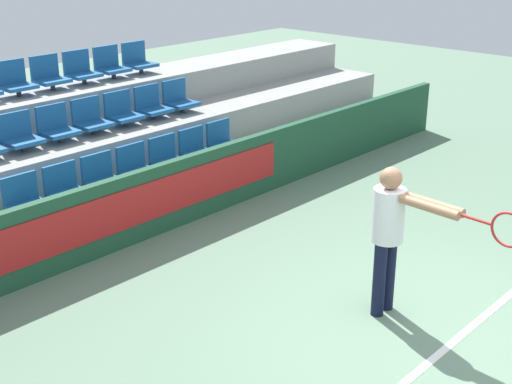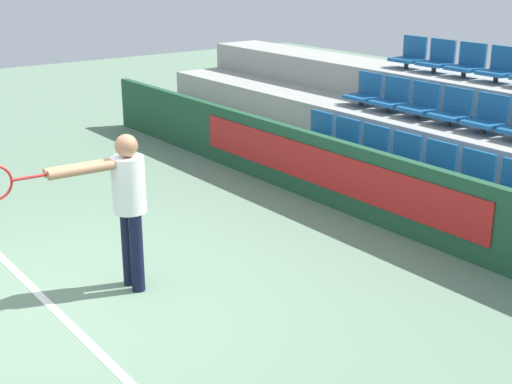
{
  "view_description": "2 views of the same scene",
  "coord_description": "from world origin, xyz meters",
  "px_view_note": "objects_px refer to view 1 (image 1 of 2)",
  "views": [
    {
      "loc": [
        -5.53,
        -2.64,
        3.75
      ],
      "look_at": [
        -0.06,
        2.4,
        0.91
      ],
      "focal_mm": 50.0,
      "sensor_mm": 36.0,
      "label": 1
    },
    {
      "loc": [
        5.91,
        -2.15,
        3.15
      ],
      "look_at": [
        -0.06,
        2.35,
        0.64
      ],
      "focal_mm": 50.0,
      "sensor_mm": 36.0,
      "label": 2
    }
  ],
  "objects_px": {
    "stadium_chair_0": "(25,200)",
    "stadium_chair_9": "(57,127)",
    "stadium_chair_10": "(91,119)",
    "stadium_chair_11": "(122,112)",
    "stadium_chair_13": "(179,99)",
    "stadium_chair_17": "(49,75)",
    "stadium_chair_20": "(138,60)",
    "stadium_chair_12": "(152,105)",
    "stadium_chair_8": "(20,135)",
    "stadium_chair_6": "(223,140)",
    "stadium_chair_3": "(136,166)",
    "stadium_chair_4": "(167,157)",
    "stadium_chair_1": "(65,188)",
    "stadium_chair_19": "(110,65)",
    "stadium_chair_5": "(196,148)",
    "tennis_player": "(394,227)",
    "stadium_chair_18": "(81,70)",
    "stadium_chair_2": "(102,177)",
    "stadium_chair_16": "(15,81)"
  },
  "relations": [
    {
      "from": "stadium_chair_3",
      "to": "stadium_chair_4",
      "type": "xyz_separation_m",
      "value": [
        0.55,
        0.0,
        0.0
      ]
    },
    {
      "from": "stadium_chair_5",
      "to": "stadium_chair_11",
      "type": "relative_size",
      "value": 1.0
    },
    {
      "from": "stadium_chair_6",
      "to": "stadium_chair_11",
      "type": "relative_size",
      "value": 1.0
    },
    {
      "from": "stadium_chair_12",
      "to": "stadium_chair_16",
      "type": "bearing_deg",
      "value": 149.57
    },
    {
      "from": "stadium_chair_13",
      "to": "stadium_chair_17",
      "type": "relative_size",
      "value": 1.0
    },
    {
      "from": "stadium_chair_10",
      "to": "stadium_chair_11",
      "type": "xyz_separation_m",
      "value": [
        0.55,
        0.0,
        0.0
      ]
    },
    {
      "from": "stadium_chair_17",
      "to": "stadium_chair_20",
      "type": "bearing_deg",
      "value": 0.0
    },
    {
      "from": "stadium_chair_11",
      "to": "stadium_chair_8",
      "type": "bearing_deg",
      "value": 180.0
    },
    {
      "from": "stadium_chair_5",
      "to": "stadium_chair_19",
      "type": "bearing_deg",
      "value": 90.0
    },
    {
      "from": "stadium_chair_17",
      "to": "stadium_chair_19",
      "type": "bearing_deg",
      "value": 0.0
    },
    {
      "from": "stadium_chair_8",
      "to": "stadium_chair_20",
      "type": "xyz_separation_m",
      "value": [
        2.73,
        0.96,
        0.48
      ]
    },
    {
      "from": "stadium_chair_8",
      "to": "stadium_chair_0",
      "type": "bearing_deg",
      "value": -119.58
    },
    {
      "from": "stadium_chair_3",
      "to": "stadium_chair_10",
      "type": "relative_size",
      "value": 1.0
    },
    {
      "from": "stadium_chair_8",
      "to": "stadium_chair_12",
      "type": "xyz_separation_m",
      "value": [
        2.19,
        0.0,
        0.0
      ]
    },
    {
      "from": "stadium_chair_13",
      "to": "stadium_chair_5",
      "type": "bearing_deg",
      "value": -119.58
    },
    {
      "from": "stadium_chair_20",
      "to": "tennis_player",
      "type": "height_order",
      "value": "stadium_chair_20"
    },
    {
      "from": "stadium_chair_2",
      "to": "stadium_chair_19",
      "type": "height_order",
      "value": "stadium_chair_19"
    },
    {
      "from": "stadium_chair_6",
      "to": "stadium_chair_8",
      "type": "xyz_separation_m",
      "value": [
        -2.73,
        0.96,
        0.48
      ]
    },
    {
      "from": "stadium_chair_1",
      "to": "tennis_player",
      "type": "bearing_deg",
      "value": -73.96
    },
    {
      "from": "stadium_chair_6",
      "to": "stadium_chair_9",
      "type": "relative_size",
      "value": 1.0
    },
    {
      "from": "stadium_chair_2",
      "to": "stadium_chair_13",
      "type": "relative_size",
      "value": 1.0
    },
    {
      "from": "stadium_chair_6",
      "to": "stadium_chair_8",
      "type": "distance_m",
      "value": 2.94
    },
    {
      "from": "stadium_chair_9",
      "to": "stadium_chair_10",
      "type": "relative_size",
      "value": 1.0
    },
    {
      "from": "stadium_chair_17",
      "to": "stadium_chair_19",
      "type": "relative_size",
      "value": 1.0
    },
    {
      "from": "stadium_chair_2",
      "to": "stadium_chair_8",
      "type": "distance_m",
      "value": 1.21
    },
    {
      "from": "stadium_chair_6",
      "to": "stadium_chair_16",
      "type": "height_order",
      "value": "stadium_chair_16"
    },
    {
      "from": "stadium_chair_9",
      "to": "stadium_chair_10",
      "type": "height_order",
      "value": "same"
    },
    {
      "from": "stadium_chair_10",
      "to": "stadium_chair_16",
      "type": "relative_size",
      "value": 1.0
    },
    {
      "from": "stadium_chair_2",
      "to": "stadium_chair_5",
      "type": "distance_m",
      "value": 1.64
    },
    {
      "from": "stadium_chair_19",
      "to": "stadium_chair_13",
      "type": "bearing_deg",
      "value": -60.42
    },
    {
      "from": "stadium_chair_5",
      "to": "stadium_chair_4",
      "type": "bearing_deg",
      "value": 180.0
    },
    {
      "from": "stadium_chair_0",
      "to": "stadium_chair_9",
      "type": "height_order",
      "value": "stadium_chair_9"
    },
    {
      "from": "stadium_chair_1",
      "to": "stadium_chair_19",
      "type": "bearing_deg",
      "value": 41.38
    },
    {
      "from": "stadium_chair_12",
      "to": "stadium_chair_17",
      "type": "bearing_deg",
      "value": 138.62
    },
    {
      "from": "stadium_chair_18",
      "to": "stadium_chair_19",
      "type": "distance_m",
      "value": 0.55
    },
    {
      "from": "stadium_chair_1",
      "to": "stadium_chair_8",
      "type": "height_order",
      "value": "stadium_chair_8"
    },
    {
      "from": "stadium_chair_8",
      "to": "tennis_player",
      "type": "bearing_deg",
      "value": -76.98
    },
    {
      "from": "stadium_chair_11",
      "to": "stadium_chair_20",
      "type": "distance_m",
      "value": 1.53
    },
    {
      "from": "stadium_chair_3",
      "to": "stadium_chair_18",
      "type": "distance_m",
      "value": 2.22
    },
    {
      "from": "stadium_chair_0",
      "to": "stadium_chair_1",
      "type": "bearing_deg",
      "value": 0.0
    },
    {
      "from": "stadium_chair_6",
      "to": "stadium_chair_13",
      "type": "distance_m",
      "value": 1.08
    },
    {
      "from": "stadium_chair_3",
      "to": "tennis_player",
      "type": "bearing_deg",
      "value": -89.34
    },
    {
      "from": "stadium_chair_12",
      "to": "stadium_chair_13",
      "type": "xyz_separation_m",
      "value": [
        0.55,
        0.0,
        0.0
      ]
    },
    {
      "from": "stadium_chair_13",
      "to": "stadium_chair_18",
      "type": "relative_size",
      "value": 1.0
    },
    {
      "from": "tennis_player",
      "to": "stadium_chair_8",
      "type": "bearing_deg",
      "value": 106.34
    },
    {
      "from": "stadium_chair_8",
      "to": "stadium_chair_6",
      "type": "bearing_deg",
      "value": -19.41
    },
    {
      "from": "stadium_chair_11",
      "to": "stadium_chair_18",
      "type": "bearing_deg",
      "value": 90.0
    },
    {
      "from": "stadium_chair_0",
      "to": "stadium_chair_5",
      "type": "bearing_deg",
      "value": 0.0
    },
    {
      "from": "stadium_chair_5",
      "to": "stadium_chair_17",
      "type": "distance_m",
      "value": 2.41
    },
    {
      "from": "stadium_chair_20",
      "to": "stadium_chair_12",
      "type": "bearing_deg",
      "value": -119.58
    }
  ]
}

